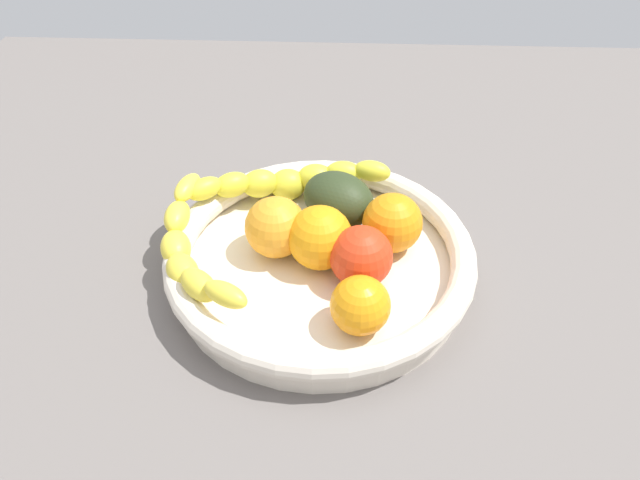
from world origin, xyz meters
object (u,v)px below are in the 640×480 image
(banana_draped_right, at_px, (288,181))
(banana_draped_left, at_px, (187,251))
(orange_mid_right, at_px, (320,238))
(fruit_bowl, at_px, (320,259))
(tomato_red, at_px, (361,257))
(avocado_dark, at_px, (338,199))
(orange_mid_left, at_px, (392,223))
(orange_rear, at_px, (276,227))
(orange_front, at_px, (360,305))

(banana_draped_right, bearing_deg, banana_draped_left, -35.42)
(orange_mid_right, bearing_deg, fruit_bowl, 155.82)
(tomato_red, bearing_deg, avocado_dark, -165.72)
(orange_mid_left, height_order, tomato_red, same)
(fruit_bowl, xyz_separation_m, orange_mid_left, (-0.03, 0.07, 0.03))
(orange_mid_right, distance_m, orange_rear, 0.05)
(fruit_bowl, relative_size, banana_draped_left, 1.57)
(fruit_bowl, distance_m, banana_draped_left, 0.14)
(fruit_bowl, relative_size, tomato_red, 5.11)
(fruit_bowl, height_order, orange_mid_right, orange_mid_right)
(orange_mid_right, relative_size, tomato_red, 1.06)
(fruit_bowl, bearing_deg, avocado_dark, 166.28)
(banana_draped_right, relative_size, orange_mid_left, 3.64)
(orange_mid_left, bearing_deg, orange_rear, -83.73)
(orange_mid_left, bearing_deg, avocado_dark, -126.14)
(avocado_dark, bearing_deg, banana_draped_left, -57.72)
(orange_mid_right, height_order, orange_rear, orange_mid_right)
(orange_rear, bearing_deg, banana_draped_right, 176.31)
(fruit_bowl, bearing_deg, orange_rear, -108.66)
(orange_mid_left, height_order, avocado_dark, orange_mid_left)
(banana_draped_right, relative_size, orange_front, 4.12)
(orange_front, bearing_deg, orange_mid_left, 163.78)
(orange_mid_right, height_order, avocado_dark, orange_mid_right)
(banana_draped_left, height_order, avocado_dark, avocado_dark)
(orange_mid_right, height_order, tomato_red, orange_mid_right)
(orange_front, height_order, avocado_dark, avocado_dark)
(orange_rear, distance_m, tomato_red, 0.10)
(orange_mid_left, bearing_deg, orange_front, -16.22)
(fruit_bowl, xyz_separation_m, tomato_red, (0.02, 0.04, 0.03))
(banana_draped_left, height_order, orange_front, same)
(fruit_bowl, distance_m, orange_mid_right, 0.03)
(orange_mid_left, bearing_deg, tomato_red, -31.38)
(fruit_bowl, height_order, orange_rear, orange_rear)
(banana_draped_right, height_order, orange_rear, orange_rear)
(avocado_dark, bearing_deg, orange_rear, -49.21)
(orange_front, relative_size, orange_rear, 0.87)
(fruit_bowl, distance_m, banana_draped_right, 0.11)
(banana_draped_left, relative_size, orange_mid_right, 3.06)
(banana_draped_right, bearing_deg, tomato_red, 32.62)
(orange_mid_left, xyz_separation_m, orange_mid_right, (0.03, -0.07, 0.00))
(banana_draped_right, bearing_deg, orange_rear, -3.69)
(orange_mid_left, distance_m, orange_mid_right, 0.08)
(banana_draped_left, xyz_separation_m, banana_draped_right, (-0.13, 0.09, -0.00))
(fruit_bowl, bearing_deg, orange_mid_left, 111.28)
(fruit_bowl, distance_m, orange_mid_left, 0.08)
(banana_draped_left, xyz_separation_m, orange_front, (0.06, 0.17, -0.00))
(banana_draped_left, distance_m, banana_draped_right, 0.15)
(banana_draped_right, distance_m, orange_mid_right, 0.11)
(orange_mid_left, relative_size, orange_mid_right, 0.95)
(banana_draped_right, distance_m, tomato_red, 0.15)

